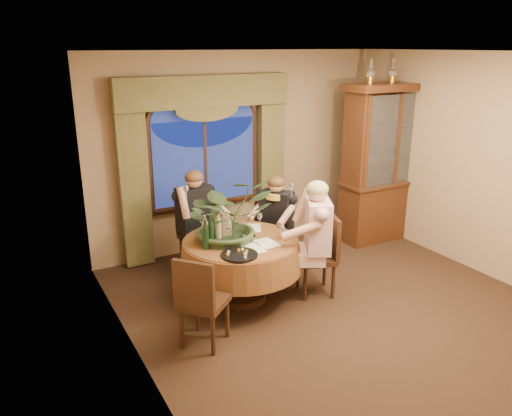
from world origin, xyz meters
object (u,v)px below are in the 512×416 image
dining_table (241,270)px  oil_lamp_left (371,71)px  person_pink (317,241)px  person_back (195,222)px  centerpiece_plant (227,185)px  wine_bottle_1 (205,229)px  china_cabinet (385,163)px  olive_bowl (249,238)px  chair_back (198,235)px  wine_bottle_3 (206,235)px  oil_lamp_center (393,71)px  oil_lamp_right (414,70)px  chair_back_right (265,233)px  wine_bottle_4 (212,225)px  person_scarf (276,224)px  chair_front_left (204,300)px  wine_bottle_0 (211,233)px  chair_right (316,256)px  stoneware_vase (225,225)px  wine_bottle_2 (218,227)px

dining_table → oil_lamp_left: (2.43, 0.75, 2.14)m
person_pink → person_back: size_ratio=1.04×
centerpiece_plant → wine_bottle_1: bearing=179.2°
china_cabinet → olive_bowl: china_cabinet is taller
chair_back → wine_bottle_3: bearing=66.0°
person_back → olive_bowl: person_back is taller
oil_lamp_left → centerpiece_plant: (-2.53, -0.65, -1.13)m
oil_lamp_center → oil_lamp_right: (0.41, 0.00, 0.00)m
chair_back_right → wine_bottle_1: size_ratio=2.91×
dining_table → wine_bottle_4: wine_bottle_4 is taller
person_back → wine_bottle_4: bearing=72.9°
person_scarf → olive_bowl: bearing=95.4°
oil_lamp_center → chair_back_right: oil_lamp_center is taller
oil_lamp_left → chair_back: 3.27m
oil_lamp_left → wine_bottle_4: (-2.69, -0.55, -1.60)m
chair_front_left → person_pink: (1.51, 0.23, 0.24)m
oil_lamp_left → centerpiece_plant: oil_lamp_left is taller
oil_lamp_left → wine_bottle_0: oil_lamp_left is taller
dining_table → wine_bottle_1: bearing=164.3°
dining_table → wine_bottle_4: 0.64m
oil_lamp_left → wine_bottle_3: oil_lamp_left is taller
dining_table → person_pink: bearing=-27.6°
chair_right → olive_bowl: 0.86m
dining_table → chair_back: chair_back is taller
person_pink → olive_bowl: size_ratio=9.42×
chair_back_right → chair_front_left: size_ratio=1.00×
centerpiece_plant → wine_bottle_1: (-0.28, 0.00, -0.47)m
oil_lamp_right → wine_bottle_1: oil_lamp_right is taller
chair_right → chair_back_right: (-0.14, 0.96, 0.00)m
stoneware_vase → wine_bottle_3: size_ratio=0.93×
chair_back_right → wine_bottle_2: 1.19m
wine_bottle_3 → oil_lamp_left: bearing=15.7°
oil_lamp_left → wine_bottle_3: bearing=-164.3°
china_cabinet → stoneware_vase: china_cabinet is taller
china_cabinet → chair_back_right: 2.24m
wine_bottle_2 → china_cabinet: bearing=12.2°
wine_bottle_3 → olive_bowl: bearing=1.4°
oil_lamp_left → wine_bottle_1: size_ratio=1.03×
dining_table → wine_bottle_1: 0.67m
person_scarf → wine_bottle_2: (-1.02, -0.42, 0.27)m
oil_lamp_left → centerpiece_plant: size_ratio=0.30×
chair_right → person_scarf: (-0.06, 0.81, 0.17)m
china_cabinet → oil_lamp_right: size_ratio=6.90×
oil_lamp_right → person_back: oil_lamp_right is taller
oil_lamp_right → chair_front_left: (-3.98, -1.38, -2.04)m
centerpiece_plant → wine_bottle_3: 0.61m
chair_front_left → wine_bottle_1: wine_bottle_1 is taller
dining_table → oil_lamp_left: bearing=17.2°
person_back → wine_bottle_2: size_ratio=4.19×
person_back → wine_bottle_2: bearing=75.7°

